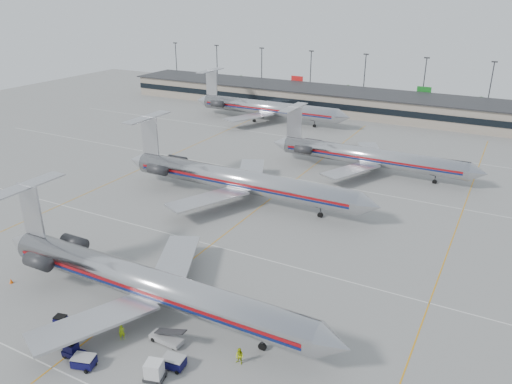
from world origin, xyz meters
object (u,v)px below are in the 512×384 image
Objects in this scene: jet_second_row at (236,179)px; tug_center at (73,350)px; jet_foreground at (145,282)px; belt_loader at (167,338)px; uld_container at (154,371)px.

jet_second_row is 20.90× the size of tug_center.
jet_foreground reaches higher than tug_center.
uld_container is at bearing -63.61° from belt_loader.
jet_second_row reaches higher than jet_foreground.
tug_center is 0.54× the size of belt_loader.
jet_foreground is 10.72× the size of belt_loader.
belt_loader reaches higher than tug_center.
jet_second_row reaches higher than uld_container.
uld_container is (7.78, -8.36, -2.51)m from jet_foreground.
jet_foreground is 21.01× the size of uld_container.
jet_second_row is 11.24× the size of belt_loader.
jet_second_row is 38.19m from belt_loader.
tug_center is at bearing -96.91° from jet_foreground.
uld_container is at bearing -69.93° from jet_second_row.
jet_foreground is 0.95× the size of jet_second_row.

